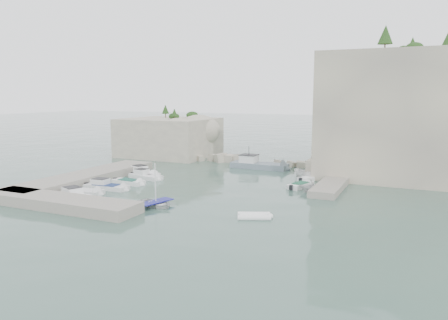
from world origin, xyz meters
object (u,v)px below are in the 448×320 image
at_px(motorboat_a, 143,175).
at_px(tender_east_c, 310,180).
at_px(tender_east_d, 307,179).
at_px(motorboat_d, 106,189).
at_px(motorboat_c, 129,184).
at_px(tender_east_a, 312,193).
at_px(tender_east_b, 300,187).
at_px(rowboat, 156,206).
at_px(work_boat, 259,168).
at_px(motorboat_e, 84,194).
at_px(motorboat_b, 146,179).
at_px(motorboat_f, 76,200).
at_px(inflatable_dinghy, 254,218).

xyz_separation_m(motorboat_a, tender_east_c, (22.72, 6.00, 0.00)).
bearing_deg(tender_east_d, motorboat_a, 123.71).
height_order(motorboat_d, tender_east_d, tender_east_d).
bearing_deg(motorboat_c, tender_east_a, 15.26).
bearing_deg(tender_east_c, tender_east_b, -158.50).
xyz_separation_m(rowboat, tender_east_c, (11.20, 20.17, 0.00)).
distance_m(motorboat_a, tender_east_a, 24.79).
bearing_deg(work_boat, tender_east_d, -30.30).
xyz_separation_m(motorboat_c, motorboat_e, (-1.16, -6.91, 0.00)).
height_order(motorboat_b, tender_east_b, motorboat_b).
xyz_separation_m(motorboat_d, tender_east_b, (21.20, 10.88, 0.00)).
bearing_deg(motorboat_c, motorboat_b, 94.83).
bearing_deg(motorboat_c, rowboat, -37.28).
bearing_deg(motorboat_b, motorboat_c, -77.24).
bearing_deg(motorboat_e, rowboat, -14.19).
relative_size(motorboat_a, motorboat_b, 1.22).
bearing_deg(motorboat_f, tender_east_a, 54.49).
bearing_deg(motorboat_b, motorboat_f, -78.57).
distance_m(motorboat_c, tender_east_b, 21.89).
xyz_separation_m(tender_east_a, tender_east_d, (-2.62, 8.10, 0.00)).
distance_m(motorboat_e, tender_east_c, 28.96).
distance_m(motorboat_d, inflatable_dinghy, 21.17).
height_order(tender_east_c, work_boat, work_boat).
distance_m(rowboat, inflatable_dinghy, 10.77).
distance_m(motorboat_d, tender_east_a, 24.77).
relative_size(tender_east_a, work_boat, 0.34).
distance_m(motorboat_c, tender_east_d, 23.93).
bearing_deg(tender_east_b, tender_east_c, 17.12).
bearing_deg(tender_east_a, motorboat_d, 116.02).
xyz_separation_m(motorboat_f, rowboat, (9.48, 1.28, 0.00)).
xyz_separation_m(rowboat, inflatable_dinghy, (10.77, 0.16, 0.00)).
distance_m(motorboat_b, tender_east_c, 22.32).
distance_m(motorboat_d, work_boat, 25.03).
relative_size(motorboat_e, tender_east_d, 1.19).
bearing_deg(tender_east_a, motorboat_a, 92.84).
bearing_deg(motorboat_a, motorboat_f, -59.26).
bearing_deg(motorboat_c, inflatable_dinghy, -18.20).
distance_m(motorboat_e, motorboat_f, 2.66).
distance_m(motorboat_b, motorboat_f, 13.30).
xyz_separation_m(motorboat_d, motorboat_e, (-0.63, -3.21, 0.00)).
relative_size(motorboat_a, tender_east_b, 1.51).
height_order(motorboat_b, tender_east_c, motorboat_b).
bearing_deg(tender_east_c, motorboat_e, 152.46).
height_order(tender_east_b, work_boat, work_boat).
height_order(motorboat_d, rowboat, motorboat_d).
bearing_deg(motorboat_a, motorboat_b, -24.85).
bearing_deg(motorboat_f, motorboat_d, 117.64).
bearing_deg(motorboat_a, tender_east_c, 38.01).
distance_m(motorboat_e, tender_east_d, 29.12).
xyz_separation_m(motorboat_b, work_boat, (11.27, 14.46, 0.00)).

